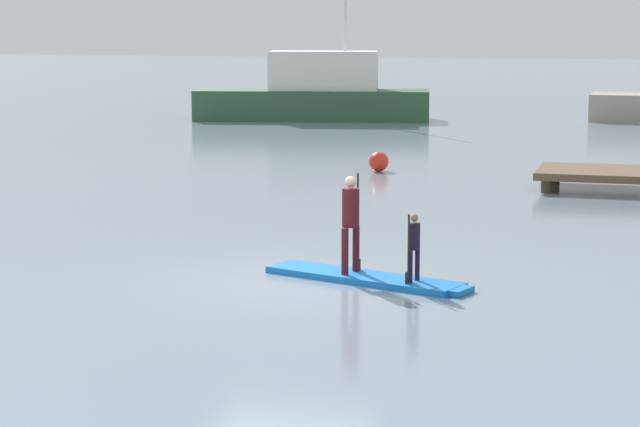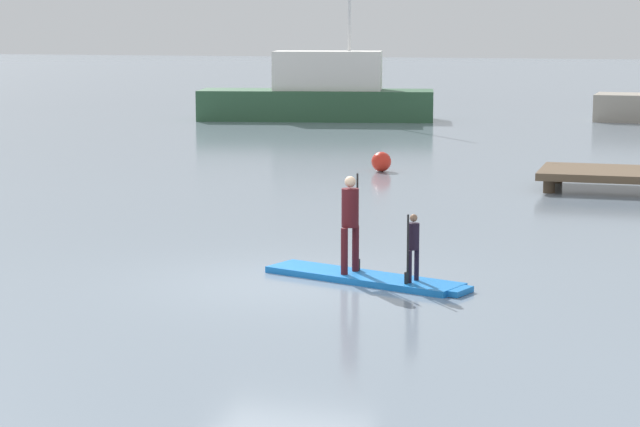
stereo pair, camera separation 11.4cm
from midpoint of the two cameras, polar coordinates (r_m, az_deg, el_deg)
ground_plane at (r=18.77m, az=-1.41°, el=-3.34°), size 240.00×240.00×0.00m
paddleboard_near at (r=18.98m, az=2.39°, el=-3.05°), size 3.48×1.75×0.10m
paddler_adult at (r=18.99m, az=1.61°, el=-0.20°), size 0.34×0.47×1.56m
paddler_child_solo at (r=18.42m, az=4.56°, el=-1.45°), size 0.23×0.36×1.05m
motor_boat_small_navy at (r=50.30m, az=0.06°, el=5.64°), size 9.95×4.45×7.86m
mooring_buoy_near at (r=32.92m, az=3.00°, el=2.45°), size 0.54×0.54×0.54m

